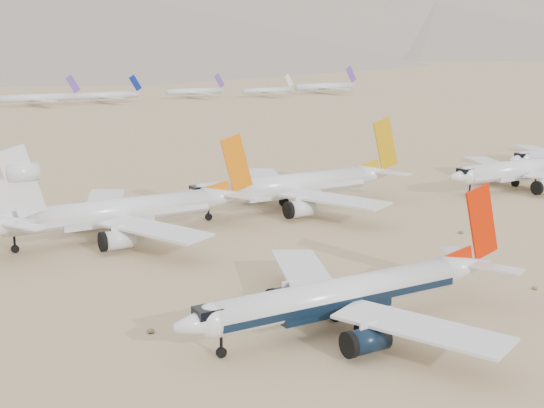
% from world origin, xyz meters
% --- Properties ---
extents(ground, '(7000.00, 7000.00, 0.00)m').
position_xyz_m(ground, '(0.00, 0.00, 0.00)').
color(ground, '#977F57').
rests_on(ground, ground).
extents(main_airliner, '(47.05, 45.95, 16.60)m').
position_xyz_m(main_airliner, '(-7.42, 3.32, 4.56)').
color(main_airliner, silver).
rests_on(main_airliner, ground).
extents(row2_navy_widebody, '(48.39, 47.32, 17.22)m').
position_xyz_m(row2_navy_widebody, '(83.07, 54.95, 4.81)').
color(row2_navy_widebody, silver).
rests_on(row2_navy_widebody, ground).
extents(row2_gold_tail, '(51.94, 50.79, 18.49)m').
position_xyz_m(row2_gold_tail, '(22.10, 64.44, 5.17)').
color(row2_gold_tail, silver).
rests_on(row2_gold_tail, ground).
extents(row2_orange_tail, '(49.95, 48.86, 17.82)m').
position_xyz_m(row2_orange_tail, '(-17.56, 60.00, 5.00)').
color(row2_orange_tail, silver).
rests_on(row2_orange_tail, ground).
extents(foothills, '(4637.50, 1395.00, 155.00)m').
position_xyz_m(foothills, '(526.68, 1100.00, 67.15)').
color(foothills, slate).
rests_on(foothills, ground).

